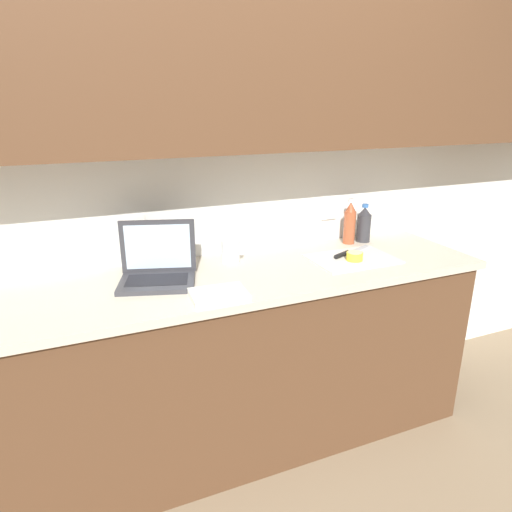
{
  "coord_description": "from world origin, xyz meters",
  "views": [
    {
      "loc": [
        -0.58,
        -1.79,
        1.63
      ],
      "look_at": [
        0.16,
        -0.01,
        0.97
      ],
      "focal_mm": 32.0,
      "sensor_mm": 36.0,
      "label": 1
    }
  ],
  "objects": [
    {
      "name": "counter_unit",
      "position": [
        -0.02,
        0.0,
        0.46
      ],
      "size": [
        2.5,
        0.62,
        0.89
      ],
      "color": "brown",
      "rests_on": "ground_plane"
    },
    {
      "name": "ground_plane",
      "position": [
        0.0,
        0.0,
        0.0
      ],
      "size": [
        12.0,
        12.0,
        0.0
      ],
      "primitive_type": "plane",
      "color": "#847056",
      "rests_on": "ground"
    },
    {
      "name": "cutting_board",
      "position": [
        0.67,
        -0.03,
        0.9
      ],
      "size": [
        0.41,
        0.29,
        0.01
      ],
      "primitive_type": "cube",
      "color": "silver",
      "rests_on": "counter_unit"
    },
    {
      "name": "dish_towel",
      "position": [
        -0.08,
        -0.21,
        0.91
      ],
      "size": [
        0.23,
        0.17,
        0.02
      ],
      "primitive_type": "cube",
      "rotation": [
        0.0,
        0.0,
        -0.07
      ],
      "color": "silver",
      "rests_on": "counter_unit"
    },
    {
      "name": "wall_back",
      "position": [
        0.0,
        0.24,
        1.56
      ],
      "size": [
        5.2,
        0.38,
        2.6
      ],
      "color": "white",
      "rests_on": "ground_plane"
    },
    {
      "name": "knife",
      "position": [
        0.67,
        0.03,
        0.91
      ],
      "size": [
        0.29,
        0.14,
        0.02
      ],
      "rotation": [
        0.0,
        0.0,
        0.4
      ],
      "color": "silver",
      "rests_on": "cutting_board"
    },
    {
      "name": "bottle_oil_tall",
      "position": [
        0.9,
        0.21,
        0.99
      ],
      "size": [
        0.08,
        0.08,
        0.21
      ],
      "color": "#333338",
      "rests_on": "counter_unit"
    },
    {
      "name": "laptop",
      "position": [
        -0.26,
        0.07,
        0.95
      ],
      "size": [
        0.37,
        0.32,
        0.25
      ],
      "rotation": [
        0.0,
        0.0,
        -0.3
      ],
      "color": "#333338",
      "rests_on": "counter_unit"
    },
    {
      "name": "lemon_half_cut",
      "position": [
        0.66,
        -0.06,
        0.92
      ],
      "size": [
        0.08,
        0.08,
        0.04
      ],
      "color": "yellow",
      "rests_on": "cutting_board"
    },
    {
      "name": "bottle_green_soda",
      "position": [
        0.8,
        0.21,
        1.01
      ],
      "size": [
        0.06,
        0.06,
        0.25
      ],
      "color": "#A34C2D",
      "rests_on": "counter_unit"
    },
    {
      "name": "measuring_cup",
      "position": [
        0.11,
        0.17,
        0.95
      ],
      "size": [
        0.11,
        0.09,
        0.11
      ],
      "color": "silver",
      "rests_on": "counter_unit"
    }
  ]
}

